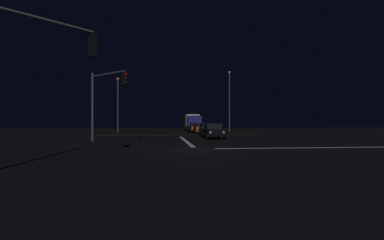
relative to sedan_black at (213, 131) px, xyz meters
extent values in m
cube|color=black|center=(-3.16, -11.18, -0.85)|extent=(120.00, 120.00, 0.10)
cube|color=white|center=(-3.16, -3.06, -0.80)|extent=(0.35, 13.90, 0.01)
cube|color=yellow|center=(-3.16, 8.54, -0.80)|extent=(22.00, 0.15, 0.01)
cube|color=white|center=(5.06, -11.18, -0.80)|extent=(13.90, 0.40, 0.01)
cube|color=black|center=(0.00, -0.04, -0.13)|extent=(1.80, 4.20, 0.70)
cube|color=black|center=(0.00, 0.16, 0.49)|extent=(1.60, 2.00, 0.55)
cylinder|color=black|center=(0.90, -1.59, -0.48)|extent=(0.22, 0.64, 0.64)
cylinder|color=black|center=(-0.90, -1.59, -0.48)|extent=(0.22, 0.64, 0.64)
cylinder|color=black|center=(0.90, 1.51, -0.48)|extent=(0.22, 0.64, 0.64)
cylinder|color=black|center=(-0.90, 1.51, -0.48)|extent=(0.22, 0.64, 0.64)
sphere|color=#F9EFC6|center=(0.65, -2.16, -0.08)|extent=(0.22, 0.22, 0.22)
sphere|color=#F9EFC6|center=(-0.65, -2.16, -0.08)|extent=(0.22, 0.22, 0.22)
cube|color=slate|center=(0.35, 5.92, -0.13)|extent=(1.80, 4.20, 0.70)
cube|color=black|center=(0.35, 6.12, 0.49)|extent=(1.60, 2.00, 0.55)
cylinder|color=black|center=(1.25, 4.37, -0.48)|extent=(0.22, 0.64, 0.64)
cylinder|color=black|center=(-0.55, 4.37, -0.48)|extent=(0.22, 0.64, 0.64)
cylinder|color=black|center=(1.25, 7.47, -0.48)|extent=(0.22, 0.64, 0.64)
cylinder|color=black|center=(-0.55, 7.47, -0.48)|extent=(0.22, 0.64, 0.64)
sphere|color=#F9EFC6|center=(1.00, 3.80, -0.08)|extent=(0.22, 0.22, 0.22)
sphere|color=#F9EFC6|center=(-0.30, 3.80, -0.08)|extent=(0.22, 0.22, 0.22)
cube|color=#C66014|center=(0.32, 12.01, -0.13)|extent=(1.80, 4.20, 0.70)
cube|color=black|center=(0.32, 12.21, 0.49)|extent=(1.60, 2.00, 0.55)
cylinder|color=black|center=(1.22, 10.46, -0.48)|extent=(0.22, 0.64, 0.64)
cylinder|color=black|center=(-0.58, 10.46, -0.48)|extent=(0.22, 0.64, 0.64)
cylinder|color=black|center=(1.22, 13.56, -0.48)|extent=(0.22, 0.64, 0.64)
cylinder|color=black|center=(-0.58, 13.56, -0.48)|extent=(0.22, 0.64, 0.64)
sphere|color=#F9EFC6|center=(0.97, 9.89, -0.08)|extent=(0.22, 0.22, 0.22)
sphere|color=#F9EFC6|center=(-0.33, 9.89, -0.08)|extent=(0.22, 0.22, 0.22)
cube|color=maroon|center=(0.14, 17.54, -0.13)|extent=(1.80, 4.20, 0.70)
cube|color=black|center=(0.14, 17.74, 0.49)|extent=(1.60, 2.00, 0.55)
cylinder|color=black|center=(1.04, 15.99, -0.48)|extent=(0.22, 0.64, 0.64)
cylinder|color=black|center=(-0.76, 15.99, -0.48)|extent=(0.22, 0.64, 0.64)
cylinder|color=black|center=(1.04, 19.09, -0.48)|extent=(0.22, 0.64, 0.64)
cylinder|color=black|center=(-0.76, 19.09, -0.48)|extent=(0.22, 0.64, 0.64)
sphere|color=#F9EFC6|center=(0.79, 15.42, -0.08)|extent=(0.22, 0.22, 0.22)
sphere|color=#F9EFC6|center=(-0.51, 15.42, -0.08)|extent=(0.22, 0.22, 0.22)
cube|color=navy|center=(0.43, 21.62, 0.83)|extent=(2.40, 2.20, 2.30)
cube|color=silver|center=(0.43, 26.12, 0.98)|extent=(2.40, 5.00, 2.60)
cylinder|color=black|center=(1.63, 22.22, -0.32)|extent=(0.28, 0.96, 0.96)
cylinder|color=black|center=(-0.77, 22.22, -0.32)|extent=(0.28, 0.96, 0.96)
cylinder|color=black|center=(1.63, 26.92, -0.32)|extent=(0.28, 0.96, 0.96)
cylinder|color=black|center=(-0.77, 26.92, -0.32)|extent=(0.28, 0.96, 0.96)
sphere|color=#F9EFC6|center=(1.28, 20.47, 0.23)|extent=(0.26, 0.26, 0.26)
sphere|color=#F9EFC6|center=(-0.42, 20.47, 0.23)|extent=(0.26, 0.26, 0.26)
cylinder|color=#4C4C51|center=(-11.69, -2.66, 2.32)|extent=(0.18, 0.18, 6.24)
cylinder|color=#4C4C51|center=(-10.03, -4.31, 5.14)|extent=(3.39, 3.39, 0.12)
cube|color=black|center=(-8.38, -5.96, 4.51)|extent=(0.46, 0.46, 1.05)
sphere|color=red|center=(-8.26, -6.08, 4.86)|extent=(0.22, 0.22, 0.22)
sphere|color=black|center=(-8.26, -6.08, 4.51)|extent=(0.22, 0.22, 0.22)
sphere|color=black|center=(-8.26, -6.08, 4.17)|extent=(0.22, 0.22, 0.22)
cylinder|color=#4C4C51|center=(-10.13, -18.14, 5.15)|extent=(3.20, 3.20, 0.12)
cube|color=black|center=(-8.57, -16.58, 4.53)|extent=(0.46, 0.46, 1.05)
sphere|color=red|center=(-8.46, -16.47, 4.87)|extent=(0.22, 0.22, 0.22)
sphere|color=black|center=(-8.46, -16.47, 4.53)|extent=(0.22, 0.22, 0.22)
sphere|color=black|center=(-8.46, -16.47, 4.18)|extent=(0.22, 0.22, 0.22)
cylinder|color=#424247|center=(-12.39, 18.54, 3.44)|extent=(0.20, 0.20, 8.48)
sphere|color=#F9AD47|center=(-12.39, 18.54, 7.86)|extent=(0.44, 0.44, 0.44)
cylinder|color=#424247|center=(6.06, 18.54, 4.13)|extent=(0.20, 0.20, 9.86)
sphere|color=#F9AD47|center=(6.06, 18.54, 9.23)|extent=(0.44, 0.44, 0.44)
camera|label=1|loc=(-5.44, -30.74, 1.04)|focal=27.89mm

